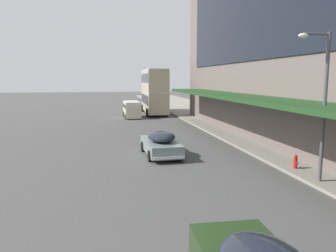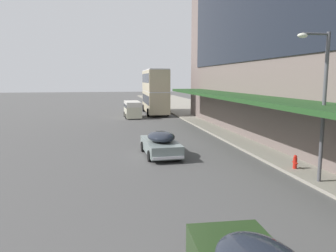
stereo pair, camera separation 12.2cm
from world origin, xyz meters
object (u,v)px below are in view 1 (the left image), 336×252
vw_van (132,109)px  street_lamp (321,96)px  sedan_second_mid (161,144)px  transit_bus_kerbside_front (154,90)px  fire_hydrant (295,162)px

vw_van → street_lamp: size_ratio=0.71×
sedan_second_mid → street_lamp: street_lamp is taller
vw_van → transit_bus_kerbside_front: bearing=48.6°
vw_van → fire_hydrant: size_ratio=6.55×
sedan_second_mid → street_lamp: bearing=-49.4°
vw_van → fire_hydrant: 25.69m
vw_van → fire_hydrant: (6.17, -24.93, -0.60)m
sedan_second_mid → vw_van: (-0.07, 20.27, 0.35)m
transit_bus_kerbside_front → street_lamp: (2.54, -30.79, 0.76)m
sedan_second_mid → fire_hydrant: 7.69m
fire_hydrant → sedan_second_mid: bearing=142.6°
transit_bus_kerbside_front → street_lamp: size_ratio=1.57×
sedan_second_mid → fire_hydrant: sedan_second_mid is taller
sedan_second_mid → street_lamp: (5.80, -6.76, 3.18)m
transit_bus_kerbside_front → street_lamp: 30.90m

